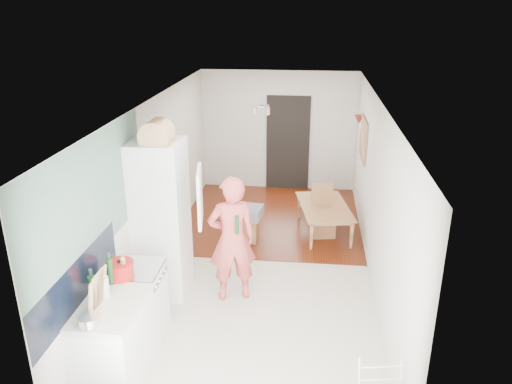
% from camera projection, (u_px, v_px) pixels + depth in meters
% --- Properties ---
extents(room_shell, '(3.20, 7.00, 2.50)m').
position_uv_depth(room_shell, '(262.00, 190.00, 7.13)').
color(room_shell, beige).
rests_on(room_shell, ground).
extents(floor, '(3.20, 7.00, 0.01)m').
position_uv_depth(floor, '(262.00, 267.00, 7.58)').
color(floor, beige).
rests_on(floor, ground).
extents(wood_floor_overlay, '(3.20, 3.30, 0.01)m').
position_uv_depth(wood_floor_overlay, '(272.00, 218.00, 9.29)').
color(wood_floor_overlay, '#621D0E').
rests_on(wood_floor_overlay, room_shell).
extents(sage_wall_panel, '(0.02, 3.00, 1.30)m').
position_uv_depth(sage_wall_panel, '(93.00, 198.00, 5.23)').
color(sage_wall_panel, slate).
rests_on(sage_wall_panel, room_shell).
extents(tile_splashback, '(0.02, 1.90, 0.50)m').
position_uv_depth(tile_splashback, '(79.00, 283.00, 4.96)').
color(tile_splashback, black).
rests_on(tile_splashback, room_shell).
extents(doorway_recess, '(0.90, 0.04, 2.00)m').
position_uv_depth(doorway_recess, '(288.00, 143.00, 10.43)').
color(doorway_recess, black).
rests_on(doorway_recess, room_shell).
extents(base_cabinet, '(0.60, 0.90, 0.86)m').
position_uv_depth(base_cabinet, '(114.00, 345.00, 5.19)').
color(base_cabinet, white).
rests_on(base_cabinet, room_shell).
extents(worktop, '(0.62, 0.92, 0.06)m').
position_uv_depth(worktop, '(109.00, 307.00, 5.03)').
color(worktop, silver).
rests_on(worktop, room_shell).
extents(range_cooker, '(0.60, 0.60, 0.88)m').
position_uv_depth(range_cooker, '(137.00, 304.00, 5.88)').
color(range_cooker, white).
rests_on(range_cooker, room_shell).
extents(cooker_top, '(0.60, 0.60, 0.04)m').
position_uv_depth(cooker_top, '(134.00, 269.00, 5.72)').
color(cooker_top, silver).
rests_on(cooker_top, room_shell).
extents(fridge_housing, '(0.66, 0.66, 2.15)m').
position_uv_depth(fridge_housing, '(161.00, 220.00, 6.60)').
color(fridge_housing, white).
rests_on(fridge_housing, room_shell).
extents(fridge_door, '(0.14, 0.56, 0.70)m').
position_uv_depth(fridge_door, '(200.00, 196.00, 6.09)').
color(fridge_door, white).
rests_on(fridge_door, room_shell).
extents(fridge_interior, '(0.02, 0.52, 0.66)m').
position_uv_depth(fridge_interior, '(182.00, 187.00, 6.40)').
color(fridge_interior, white).
rests_on(fridge_interior, room_shell).
extents(pinboard, '(0.03, 0.90, 0.70)m').
position_uv_depth(pinboard, '(364.00, 139.00, 8.63)').
color(pinboard, tan).
rests_on(pinboard, room_shell).
extents(pinboard_frame, '(0.00, 0.94, 0.74)m').
position_uv_depth(pinboard_frame, '(363.00, 139.00, 8.63)').
color(pinboard_frame, '#A9804B').
rests_on(pinboard_frame, room_shell).
extents(wall_sconce, '(0.18, 0.18, 0.16)m').
position_uv_depth(wall_sconce, '(359.00, 119.00, 9.16)').
color(wall_sconce, maroon).
rests_on(wall_sconce, room_shell).
extents(person, '(0.87, 0.70, 2.06)m').
position_uv_depth(person, '(232.00, 228.00, 6.46)').
color(person, '#D4524D').
rests_on(person, floor).
extents(dining_table, '(0.88, 1.32, 0.43)m').
position_uv_depth(dining_table, '(325.00, 221.00, 8.64)').
color(dining_table, '#A9804B').
rests_on(dining_table, floor).
extents(dining_chair, '(0.43, 0.43, 0.89)m').
position_uv_depth(dining_chair, '(324.00, 212.00, 8.46)').
color(dining_chair, '#A9804B').
rests_on(dining_chair, floor).
extents(stool, '(0.33, 0.33, 0.41)m').
position_uv_depth(stool, '(248.00, 229.00, 8.35)').
color(stool, '#A9804B').
rests_on(stool, floor).
extents(grey_drape, '(0.47, 0.47, 0.19)m').
position_uv_depth(grey_drape, '(249.00, 212.00, 8.26)').
color(grey_drape, gray).
rests_on(grey_drape, stool).
extents(bread_bin, '(0.44, 0.42, 0.21)m').
position_uv_depth(bread_bin, '(157.00, 135.00, 6.09)').
color(bread_bin, tan).
rests_on(bread_bin, fridge_housing).
extents(red_casserole, '(0.35, 0.35, 0.18)m').
position_uv_depth(red_casserole, '(120.00, 270.00, 5.49)').
color(red_casserole, red).
rests_on(red_casserole, cooker_top).
extents(steel_pan, '(0.25, 0.25, 0.10)m').
position_uv_depth(steel_pan, '(89.00, 321.00, 4.68)').
color(steel_pan, silver).
rests_on(steel_pan, worktop).
extents(held_bottle, '(0.05, 0.05, 0.25)m').
position_uv_depth(held_bottle, '(237.00, 225.00, 6.30)').
color(held_bottle, '#17411C').
rests_on(held_bottle, person).
extents(bottle_a, '(0.08, 0.08, 0.32)m').
position_uv_depth(bottle_a, '(93.00, 290.00, 4.97)').
color(bottle_a, '#17411C').
rests_on(bottle_a, worktop).
extents(bottle_b, '(0.08, 0.08, 0.30)m').
position_uv_depth(bottle_b, '(110.00, 271.00, 5.34)').
color(bottle_b, '#17411C').
rests_on(bottle_b, worktop).
extents(bottle_c, '(0.11, 0.11, 0.24)m').
position_uv_depth(bottle_c, '(105.00, 287.00, 5.11)').
color(bottle_c, silver).
rests_on(bottle_c, worktop).
extents(pepper_mill_front, '(0.07, 0.07, 0.22)m').
position_uv_depth(pepper_mill_front, '(110.00, 274.00, 5.37)').
color(pepper_mill_front, tan).
rests_on(pepper_mill_front, worktop).
extents(pepper_mill_back, '(0.06, 0.06, 0.20)m').
position_uv_depth(pepper_mill_back, '(124.00, 270.00, 5.47)').
color(pepper_mill_back, tan).
rests_on(pepper_mill_back, worktop).
extents(chopping_boards, '(0.09, 0.30, 0.40)m').
position_uv_depth(chopping_boards, '(97.00, 291.00, 4.90)').
color(chopping_boards, tan).
rests_on(chopping_boards, worktop).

